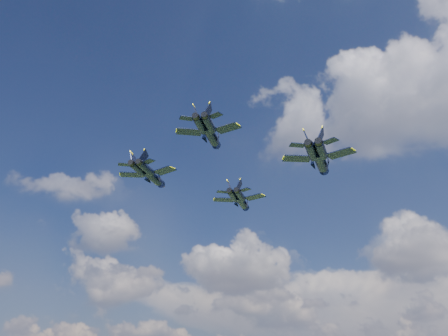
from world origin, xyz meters
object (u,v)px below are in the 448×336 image
Objects in this scene: jet_left at (153,177)px; jet_lead at (242,202)px; jet_right at (321,161)px; jet_slot at (211,135)px.

jet_lead is at bearing 43.89° from jet_left.
jet_right reaches higher than jet_slot.
jet_lead is 29.69m from jet_slot.
jet_lead is 23.70m from jet_right.
jet_left is at bearing -138.73° from jet_lead.
jet_right is at bearing -38.25° from jet_lead.
jet_slot is at bearing -40.93° from jet_left.
jet_right is 1.21× the size of jet_slot.
jet_left is at bearing -179.82° from jet_right.
jet_left is 23.44m from jet_slot.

